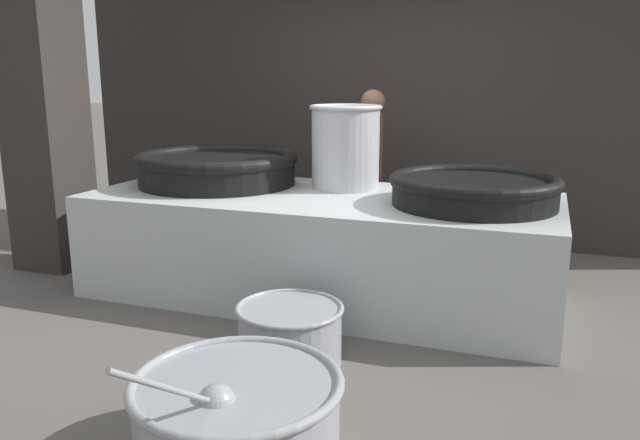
# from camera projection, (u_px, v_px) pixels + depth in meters

# --- Properties ---
(ground_plane) EXTENTS (60.00, 60.00, 0.00)m
(ground_plane) POSITION_uv_depth(u_px,v_px,m) (320.00, 293.00, 4.96)
(ground_plane) COLOR #56514C
(back_wall) EXTENTS (7.04, 0.24, 4.08)m
(back_wall) POSITION_uv_depth(u_px,v_px,m) (388.00, 41.00, 6.38)
(back_wall) COLOR #2D2826
(back_wall) RESTS_ON ground_plane
(support_pillar) EXTENTS (0.54, 0.54, 4.08)m
(support_pillar) POSITION_uv_depth(u_px,v_px,m) (37.00, 33.00, 5.25)
(support_pillar) COLOR #2D2826
(support_pillar) RESTS_ON ground_plane
(hearth_platform) EXTENTS (3.56, 1.47, 0.79)m
(hearth_platform) POSITION_uv_depth(u_px,v_px,m) (320.00, 245.00, 4.87)
(hearth_platform) COLOR #B2B7B7
(hearth_platform) RESTS_ON ground_plane
(giant_wok_near) EXTENTS (1.35, 1.35, 0.27)m
(giant_wok_near) POSITION_uv_depth(u_px,v_px,m) (217.00, 167.00, 5.22)
(giant_wok_near) COLOR black
(giant_wok_near) RESTS_ON hearth_platform
(giant_wok_far) EXTENTS (1.18, 1.18, 0.22)m
(giant_wok_far) POSITION_uv_depth(u_px,v_px,m) (474.00, 189.00, 4.36)
(giant_wok_far) COLOR black
(giant_wok_far) RESTS_ON hearth_platform
(stock_pot) EXTENTS (0.58, 0.58, 0.67)m
(stock_pot) POSITION_uv_depth(u_px,v_px,m) (346.00, 146.00, 5.00)
(stock_pot) COLOR #B7B7BC
(stock_pot) RESTS_ON hearth_platform
(cook) EXTENTS (0.41, 0.61, 1.57)m
(cook) POSITION_uv_depth(u_px,v_px,m) (371.00, 170.00, 5.70)
(cook) COLOR brown
(cook) RESTS_ON ground_plane
(prep_bowl_vegetables) EXTENTS (0.94, 1.22, 0.79)m
(prep_bowl_vegetables) POSITION_uv_depth(u_px,v_px,m) (238.00, 416.00, 2.73)
(prep_bowl_vegetables) COLOR gray
(prep_bowl_vegetables) RESTS_ON ground_plane
(prep_bowl_meat) EXTENTS (0.65, 0.65, 0.36)m
(prep_bowl_meat) POSITION_uv_depth(u_px,v_px,m) (290.00, 331.00, 3.71)
(prep_bowl_meat) COLOR gray
(prep_bowl_meat) RESTS_ON ground_plane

